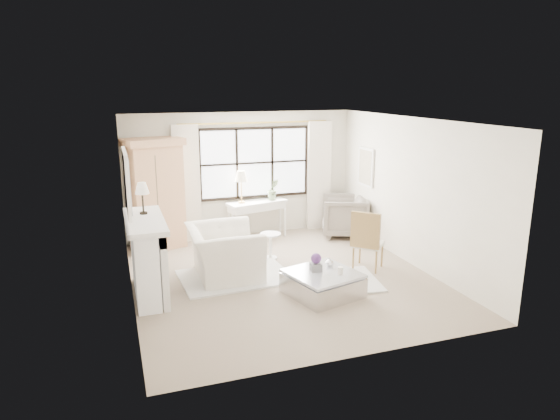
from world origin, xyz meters
The scene contains 32 objects.
floor centered at (0.00, 0.00, 0.00)m, with size 5.50×5.50×0.00m, color gray.
ceiling centered at (0.00, 0.00, 2.70)m, with size 5.50×5.50×0.00m, color silver.
wall_back centered at (0.00, 2.75, 1.35)m, with size 5.00×5.00×0.00m, color silver.
wall_front centered at (0.00, -2.75, 1.35)m, with size 5.00×5.00×0.00m, color beige.
wall_left centered at (-2.50, 0.00, 1.35)m, with size 5.50×5.50×0.00m, color silver.
wall_right centered at (2.50, 0.00, 1.35)m, with size 5.50×5.50×0.00m, color white.
window_pane centered at (0.30, 2.73, 1.60)m, with size 2.40×0.02×1.50m, color silver.
window_frame centered at (0.30, 2.72, 1.60)m, with size 2.50×0.04×1.50m, color black, non-canonical shape.
curtain_rod centered at (0.30, 2.67, 2.47)m, with size 0.04×0.04×3.30m, color #B4933E.
curtain_left centered at (-1.20, 2.65, 1.24)m, with size 0.55×0.10×2.47m, color silver.
curtain_right centered at (1.80, 2.65, 1.24)m, with size 0.55×0.10×2.47m, color white.
fireplace centered at (-2.27, 0.00, 0.65)m, with size 0.58×1.66×1.26m.
mirror_frame centered at (-2.47, 0.00, 1.84)m, with size 0.05×1.15×0.95m, color white.
mirror_glass centered at (-2.44, 0.00, 1.84)m, with size 0.02×1.00×0.80m, color #B3B8BF.
art_frame centered at (2.47, 1.70, 1.55)m, with size 0.04×0.62×0.82m, color white.
art_canvas centered at (2.45, 1.70, 1.55)m, with size 0.01×0.52×0.72m, color #C2B596.
mantel_lamp centered at (-2.24, 0.30, 1.65)m, with size 0.22×0.22×0.51m.
armoire centered at (-1.86, 2.40, 1.14)m, with size 1.27×0.99×2.24m.
console_table centered at (0.26, 2.45, 0.40)m, with size 1.37×0.73×0.80m.
console_lamp centered at (-0.09, 2.43, 1.36)m, with size 0.28×0.28×0.69m.
orchid_plant centered at (0.64, 2.47, 1.03)m, with size 0.26×0.21×0.47m, color #5F764F.
side_table centered at (0.10, 1.00, 0.33)m, with size 0.40×0.40×0.51m.
rug_left centered at (-0.77, 0.27, 0.02)m, with size 1.87×1.32×0.03m, color silver.
rug_right centered at (0.73, -0.46, 0.01)m, with size 1.55×1.16×0.03m, color silver.
club_armchair centered at (-0.94, 0.39, 0.44)m, with size 1.35×1.18×0.88m, color white.
wingback_chair centered at (2.12, 1.94, 0.44)m, with size 0.95×0.97×0.89m, color gray.
french_chair centered at (1.60, -0.08, 0.31)m, with size 0.68×0.68×1.08m.
coffee_table centered at (0.37, -0.88, 0.18)m, with size 1.23×1.23×0.38m.
planter_box centered at (0.28, -0.80, 0.44)m, with size 0.17×0.17×0.13m, color slate.
planter_flowers centered at (0.28, -0.80, 0.59)m, with size 0.17×0.17×0.17m, color #542C6F.
pillar_candle centered at (0.59, -1.05, 0.44)m, with size 0.09×0.09×0.12m, color white.
coffee_vase centered at (0.58, -0.66, 0.45)m, with size 0.13×0.13×0.14m, color silver.
Camera 1 is at (-2.67, -7.66, 3.26)m, focal length 32.00 mm.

